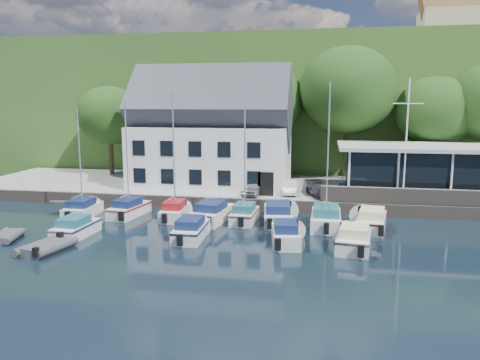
{
  "coord_description": "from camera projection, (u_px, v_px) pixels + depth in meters",
  "views": [
    {
      "loc": [
        3.08,
        -25.33,
        8.86
      ],
      "look_at": [
        -3.04,
        9.0,
        2.88
      ],
      "focal_mm": 35.0,
      "sensor_mm": 36.0,
      "label": 1
    }
  ],
  "objects": [
    {
      "name": "field_patch",
      "position": [
        351.0,
        62.0,
        90.41
      ],
      "size": [
        50.0,
        30.0,
        0.3
      ],
      "primitive_type": "cube",
      "color": "#5E6633",
      "rests_on": "hillside"
    },
    {
      "name": "boat_r2_0",
      "position": [
        76.0,
        226.0,
        30.71
      ],
      "size": [
        2.07,
        5.38,
        1.36
      ],
      "primitive_type": null,
      "rotation": [
        0.0,
        0.0,
        -0.04
      ],
      "color": "silver",
      "rests_on": "ground"
    },
    {
      "name": "boat_r1_1",
      "position": [
        127.0,
        161.0,
        35.47
      ],
      "size": [
        2.7,
        5.97,
        8.61
      ],
      "primitive_type": null,
      "rotation": [
        0.0,
        0.0,
        -0.15
      ],
      "color": "silver",
      "rests_on": "ground"
    },
    {
      "name": "dinghy_1",
      "position": [
        46.0,
        246.0,
        27.55
      ],
      "size": [
        2.64,
        3.65,
        0.77
      ],
      "primitive_type": null,
      "rotation": [
        0.0,
        0.0,
        -0.22
      ],
      "color": "#3D3D42",
      "rests_on": "ground"
    },
    {
      "name": "boat_r1_3",
      "position": [
        212.0,
        211.0,
        34.54
      ],
      "size": [
        3.12,
        6.64,
        1.52
      ],
      "primitive_type": null,
      "rotation": [
        0.0,
        0.0,
        -0.14
      ],
      "color": "silver",
      "rests_on": "ground"
    },
    {
      "name": "car_silver",
      "position": [
        253.0,
        188.0,
        39.22
      ],
      "size": [
        1.83,
        3.58,
        1.17
      ],
      "primitive_type": "imported",
      "rotation": [
        0.0,
        0.0,
        -0.14
      ],
      "color": "#A4A3A8",
      "rests_on": "quay"
    },
    {
      "name": "car_dgrey",
      "position": [
        318.0,
        189.0,
        38.69
      ],
      "size": [
        2.5,
        4.02,
        1.09
      ],
      "primitive_type": "imported",
      "rotation": [
        0.0,
        0.0,
        0.28
      ],
      "color": "#2F2F34",
      "rests_on": "quay"
    },
    {
      "name": "quay",
      "position": [
        288.0,
        191.0,
        43.5
      ],
      "size": [
        60.0,
        13.0,
        1.0
      ],
      "primitive_type": "cube",
      "color": "gray",
      "rests_on": "ground"
    },
    {
      "name": "tree_1",
      "position": [
        179.0,
        131.0,
        49.37
      ],
      "size": [
        6.81,
        6.81,
        9.3
      ],
      "primitive_type": null,
      "color": "black",
      "rests_on": "quay"
    },
    {
      "name": "boat_r2_3",
      "position": [
        286.0,
        232.0,
        29.1
      ],
      "size": [
        2.54,
        5.43,
        1.46
      ],
      "primitive_type": null,
      "rotation": [
        0.0,
        0.0,
        0.15
      ],
      "color": "silver",
      "rests_on": "ground"
    },
    {
      "name": "boat_r2_2",
      "position": [
        191.0,
        228.0,
        30.21
      ],
      "size": [
        2.04,
        5.79,
        1.41
      ],
      "primitive_type": null,
      "rotation": [
        0.0,
        0.0,
        0.03
      ],
      "color": "silver",
      "rests_on": "ground"
    },
    {
      "name": "tree_3",
      "position": [
        347.0,
        113.0,
        46.35
      ],
      "size": [
        9.6,
        9.6,
        13.11
      ],
      "primitive_type": null,
      "color": "black",
      "rests_on": "quay"
    },
    {
      "name": "boat_r2_4",
      "position": [
        354.0,
        237.0,
        28.05
      ],
      "size": [
        2.75,
        5.69,
        1.48
      ],
      "primitive_type": null,
      "rotation": [
        0.0,
        0.0,
        -0.13
      ],
      "color": "silver",
      "rests_on": "ground"
    },
    {
      "name": "farmhouse",
      "position": [
        455.0,
        24.0,
        69.85
      ],
      "size": [
        10.4,
        7.0,
        8.2
      ],
      "primitive_type": null,
      "color": "#C4AC92",
      "rests_on": "hillside"
    },
    {
      "name": "club_pavilion",
      "position": [
        417.0,
        169.0,
        39.71
      ],
      "size": [
        13.2,
        7.2,
        4.1
      ],
      "primitive_type": null,
      "color": "black",
      "rests_on": "quay"
    },
    {
      "name": "tree_4",
      "position": [
        433.0,
        130.0,
        44.77
      ],
      "size": [
        7.39,
        7.39,
        10.09
      ],
      "primitive_type": null,
      "color": "black",
      "rests_on": "quay"
    },
    {
      "name": "boat_r1_7",
      "position": [
        371.0,
        218.0,
        32.42
      ],
      "size": [
        3.01,
        6.43,
        1.49
      ],
      "primitive_type": null,
      "rotation": [
        0.0,
        0.0,
        -0.17
      ],
      "color": "silver",
      "rests_on": "ground"
    },
    {
      "name": "gangway",
      "position": [
        78.0,
        210.0,
        38.2
      ],
      "size": [
        1.2,
        6.0,
        1.4
      ],
      "primitive_type": null,
      "color": "silver",
      "rests_on": "ground"
    },
    {
      "name": "car_blue",
      "position": [
        350.0,
        189.0,
        38.51
      ],
      "size": [
        1.51,
        3.57,
        1.21
      ],
      "primitive_type": "imported",
      "rotation": [
        0.0,
        0.0,
        -0.03
      ],
      "color": "#2E3E8D",
      "rests_on": "quay"
    },
    {
      "name": "boat_r1_2",
      "position": [
        174.0,
        162.0,
        34.6
      ],
      "size": [
        2.07,
        5.46,
        8.71
      ],
      "primitive_type": null,
      "rotation": [
        0.0,
        0.0,
        0.06
      ],
      "color": "silver",
      "rests_on": "ground"
    },
    {
      "name": "ground",
      "position": [
        265.0,
        258.0,
        26.61
      ],
      "size": [
        180.0,
        180.0,
        0.0
      ],
      "primitive_type": "plane",
      "color": "black",
      "rests_on": "ground"
    },
    {
      "name": "boat_r1_5",
      "position": [
        278.0,
        212.0,
        34.19
      ],
      "size": [
        3.02,
        7.01,
        1.5
      ],
      "primitive_type": null,
      "rotation": [
        0.0,
        0.0,
        0.12
      ],
      "color": "silver",
      "rests_on": "ground"
    },
    {
      "name": "quay_face",
      "position": [
        282.0,
        206.0,
        37.19
      ],
      "size": [
        60.0,
        0.3,
        1.0
      ],
      "primitive_type": "cube",
      "color": "#5F564C",
      "rests_on": "ground"
    },
    {
      "name": "harbor_building",
      "position": [
        212.0,
        139.0,
        42.92
      ],
      "size": [
        14.4,
        8.2,
        8.7
      ],
      "primitive_type": null,
      "color": "white",
      "rests_on": "quay"
    },
    {
      "name": "seawall",
      "position": [
        441.0,
        197.0,
        35.32
      ],
      "size": [
        18.0,
        0.5,
        1.2
      ],
      "primitive_type": "cube",
      "color": "#5F564C",
      "rests_on": "quay"
    },
    {
      "name": "tree_2",
      "position": [
        262.0,
        120.0,
        48.09
      ],
      "size": [
        8.49,
        8.49,
        11.6
      ],
      "primitive_type": null,
      "color": "black",
      "rests_on": "quay"
    },
    {
      "name": "boat_r1_4",
      "position": [
        245.0,
        164.0,
        33.64
      ],
      "size": [
        1.96,
        5.2,
        8.63
      ],
      "primitive_type": null,
      "rotation": [
        0.0,
        0.0,
        -0.04
      ],
      "color": "silver",
      "rests_on": "ground"
    },
    {
      "name": "hillside",
      "position": [
        307.0,
        105.0,
        85.41
      ],
      "size": [
        160.0,
        75.0,
        16.0
      ],
      "primitive_type": "cube",
      "color": "#305A21",
      "rests_on": "ground"
    },
    {
      "name": "car_white",
      "position": [
        290.0,
        187.0,
        39.67
      ],
      "size": [
        1.43,
        3.57,
        1.15
      ],
      "primitive_type": "imported",
      "rotation": [
        0.0,
        0.0,
        0.06
      ],
      "color": "silver",
      "rests_on": "quay"
    },
    {
      "name": "flagpole",
      "position": [
        406.0,
        141.0,
        36.19
      ],
      "size": [
        2.28,
        0.2,
        9.49
      ],
      "primitive_type": null,
      "color": "white",
      "rests_on": "quay"
    },
    {
      "name": "dinghy_0",
      "position": [
        7.0,
        235.0,
        29.96
      ],
      "size": [
        2.21,
        3.01,
        0.63
      ],
      "primitive_type": null,
      "rotation": [
        0.0,
        0.0,
        0.24
      ],
      "color": "#3D3D42",
      "rests_on": "ground"
    },
    {
      "name": "tree_0",
      "position": [
        110.0,
        130.0,
        49.84
      ],
      "size": [
        6.84,
        6.84,
        9.34
      ],
      "primitive_type": null,
      "color": "black",
      "rests_on": "quay"
    },
    {
      "name": "boat_r1_0",
      "position": [
        80.0,
        162.0,
        35.39
      ],
      "size": [
        2.14,
        5.4,
        8.48
      ],
      "primitive_type": null,
      "rotation": [
        0.0,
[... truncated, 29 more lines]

